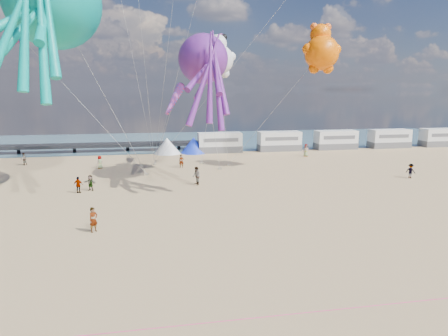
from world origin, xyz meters
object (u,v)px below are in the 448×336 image
(beachgoer_3, at_px, (78,185))
(beachgoer_6, at_px, (100,162))
(kite_teddy_orange, at_px, (322,53))
(beachgoer_4, at_px, (90,183))
(tent_blue, at_px, (194,145))
(standing_person, at_px, (93,220))
(sandbag_b, at_px, (220,169))
(beachgoer_5, at_px, (181,161))
(kite_panda, at_px, (219,60))
(tent_white, at_px, (167,146))
(beachgoer_0, at_px, (306,150))
(beachgoer_2, at_px, (411,171))
(sandbag_a, at_px, (147,174))
(motorhome_3, at_px, (389,139))
(windsock_right, at_px, (174,99))
(windsock_mid, at_px, (217,45))
(motorhome_1, at_px, (279,141))
(motorhome_0, at_px, (220,143))
(sandbag_d, at_px, (201,163))
(sandbag_c, at_px, (228,165))
(motorhome_4, at_px, (440,137))
(kite_octopus_teal, at_px, (53,1))
(kite_octopus_purple, at_px, (203,59))
(beachgoer_1, at_px, (196,176))
(sandbag_e, at_px, (155,164))
(windsock_left, at_px, (21,37))
(beachgoer_7, at_px, (24,159))
(motorhome_2, at_px, (336,140))

(beachgoer_3, relative_size, beachgoer_6, 0.98)
(kite_teddy_orange, bearing_deg, beachgoer_4, -177.94)
(tent_blue, relative_size, standing_person, 2.33)
(standing_person, xyz_separation_m, sandbag_b, (11.96, 19.59, -0.75))
(beachgoer_5, distance_m, kite_panda, 13.19)
(tent_white, bearing_deg, beachgoer_0, -17.38)
(beachgoer_2, distance_m, sandbag_a, 29.02)
(beachgoer_0, bearing_deg, motorhome_3, 25.31)
(windsock_right, bearing_deg, windsock_mid, 77.51)
(motorhome_1, relative_size, motorhome_3, 1.00)
(sandbag_a, bearing_deg, kite_panda, -4.79)
(motorhome_0, xyz_separation_m, sandbag_d, (-3.95, -9.08, -1.39))
(tent_white, distance_m, sandbag_c, 13.43)
(beachgoer_3, xyz_separation_m, beachgoer_4, (0.95, 0.80, -0.02))
(motorhome_4, relative_size, beachgoer_0, 3.66)
(motorhome_3, distance_m, beachgoer_3, 50.57)
(kite_octopus_teal, xyz_separation_m, kite_octopus_purple, (12.89, 4.00, -4.18))
(beachgoer_6, bearing_deg, beachgoer_2, 116.69)
(beachgoer_0, height_order, kite_octopus_purple, kite_octopus_purple)
(beachgoer_1, distance_m, kite_octopus_teal, 19.81)
(sandbag_e, height_order, kite_octopus_teal, kite_octopus_teal)
(motorhome_3, relative_size, motorhome_4, 1.00)
(beachgoer_3, bearing_deg, motorhome_1, -125.32)
(beachgoer_0, bearing_deg, sandbag_e, -166.64)
(beachgoer_5, bearing_deg, sandbag_b, -17.43)
(motorhome_4, bearing_deg, beachgoer_2, -133.60)
(tent_blue, relative_size, beachgoer_5, 2.46)
(motorhome_3, bearing_deg, standing_person, -142.36)
(sandbag_c, bearing_deg, windsock_right, -125.26)
(motorhome_1, xyz_separation_m, sandbag_e, (-19.46, -9.08, -1.39))
(beachgoer_5, distance_m, sandbag_d, 3.69)
(windsock_left, bearing_deg, beachgoer_4, -34.30)
(motorhome_3, bearing_deg, sandbag_d, -164.37)
(beachgoer_0, xyz_separation_m, beachgoer_6, (-28.06, -4.00, -0.12))
(motorhome_3, xyz_separation_m, sandbag_c, (-29.31, -11.30, -1.39))
(motorhome_4, xyz_separation_m, beachgoer_0, (-26.46, -6.11, -0.60))
(beachgoer_7, bearing_deg, motorhome_4, 133.74)
(beachgoer_1, relative_size, sandbag_b, 3.72)
(beachgoer_3, xyz_separation_m, kite_octopus_purple, (12.15, 3.07, 11.67))
(sandbag_e, bearing_deg, sandbag_c, -13.59)
(motorhome_1, distance_m, kite_teddy_orange, 20.19)
(sandbag_d, bearing_deg, sandbag_b, -68.44)
(windsock_right, bearing_deg, beachgoer_3, -156.11)
(motorhome_3, xyz_separation_m, windsock_mid, (-30.96, -12.91, 12.98))
(standing_person, height_order, sandbag_c, standing_person)
(motorhome_1, height_order, sandbag_d, motorhome_1)
(motorhome_3, relative_size, beachgoer_5, 4.06)
(beachgoer_3, distance_m, sandbag_e, 14.72)
(motorhome_2, relative_size, beachgoer_3, 4.28)
(standing_person, bearing_deg, beachgoer_6, 53.38)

